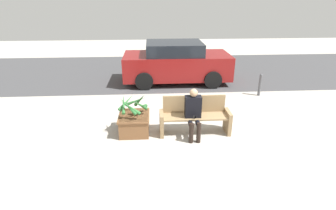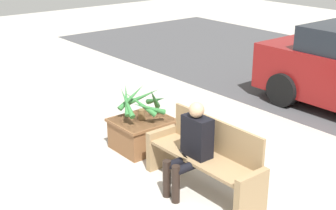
# 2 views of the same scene
# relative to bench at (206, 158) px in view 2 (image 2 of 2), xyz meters

# --- Properties ---
(ground_plane) EXTENTS (30.00, 30.00, 0.00)m
(ground_plane) POSITION_rel_bench_xyz_m (0.16, -0.36, -0.44)
(ground_plane) COLOR #ADA89E
(bench) EXTENTS (1.74, 0.50, 0.92)m
(bench) POSITION_rel_bench_xyz_m (0.00, 0.00, 0.00)
(bench) COLOR #8C704C
(bench) RESTS_ON ground_plane
(person_seated) EXTENTS (0.39, 0.58, 1.20)m
(person_seated) POSITION_rel_bench_xyz_m (-0.07, -0.19, 0.22)
(person_seated) COLOR black
(person_seated) RESTS_ON ground_plane
(planter_box) EXTENTS (0.76, 0.86, 0.47)m
(planter_box) POSITION_rel_bench_xyz_m (-1.51, 0.08, -0.18)
(planter_box) COLOR brown
(planter_box) RESTS_ON ground_plane
(potted_plant) EXTENTS (0.75, 0.75, 0.57)m
(potted_plant) POSITION_rel_bench_xyz_m (-1.50, 0.07, 0.33)
(potted_plant) COLOR brown
(potted_plant) RESTS_ON planter_box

